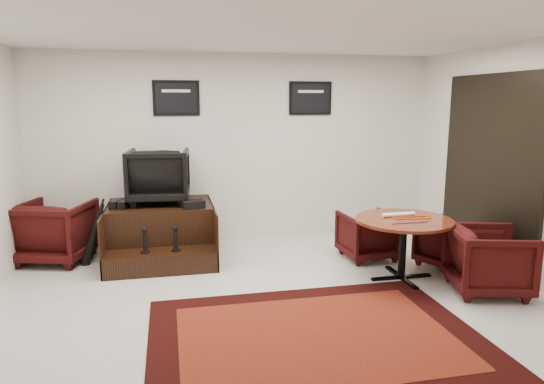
# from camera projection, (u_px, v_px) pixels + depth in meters

# --- Properties ---
(ground) EXTENTS (6.00, 6.00, 0.00)m
(ground) POSITION_uv_depth(u_px,v_px,m) (275.00, 303.00, 5.13)
(ground) COLOR beige
(ground) RESTS_ON ground
(room_shell) EXTENTS (6.02, 5.02, 2.81)m
(room_shell) POSITION_uv_depth(u_px,v_px,m) (311.00, 133.00, 5.00)
(room_shell) COLOR beige
(room_shell) RESTS_ON ground
(area_rug) EXTENTS (2.99, 2.24, 0.01)m
(area_rug) POSITION_uv_depth(u_px,v_px,m) (316.00, 337.00, 4.39)
(area_rug) COLOR black
(area_rug) RESTS_ON ground
(shine_podium) EXTENTS (1.41, 1.45, 0.73)m
(shine_podium) POSITION_uv_depth(u_px,v_px,m) (161.00, 233.00, 6.63)
(shine_podium) COLOR black
(shine_podium) RESTS_ON ground
(shine_chair) EXTENTS (0.86, 0.82, 0.83)m
(shine_chair) POSITION_uv_depth(u_px,v_px,m) (159.00, 173.00, 6.62)
(shine_chair) COLOR black
(shine_chair) RESTS_ON shine_podium
(shoes_pair) EXTENTS (0.30, 0.33, 0.10)m
(shoes_pair) POSITION_uv_depth(u_px,v_px,m) (121.00, 204.00, 6.38)
(shoes_pair) COLOR black
(shoes_pair) RESTS_ON shine_podium
(polish_kit) EXTENTS (0.31, 0.25, 0.10)m
(polish_kit) POSITION_uv_depth(u_px,v_px,m) (193.00, 204.00, 6.36)
(polish_kit) COLOR black
(polish_kit) RESTS_ON shine_podium
(umbrella_black) EXTENTS (0.34, 0.13, 0.91)m
(umbrella_black) POSITION_uv_depth(u_px,v_px,m) (94.00, 231.00, 6.28)
(umbrella_black) COLOR black
(umbrella_black) RESTS_ON ground
(umbrella_hooked) EXTENTS (0.30, 0.11, 0.79)m
(umbrella_hooked) POSITION_uv_depth(u_px,v_px,m) (96.00, 231.00, 6.48)
(umbrella_hooked) COLOR black
(umbrella_hooked) RESTS_ON ground
(armchair_side) EXTENTS (1.06, 1.03, 0.89)m
(armchair_side) POSITION_uv_depth(u_px,v_px,m) (55.00, 228.00, 6.43)
(armchair_side) COLOR black
(armchair_side) RESTS_ON ground
(meeting_table) EXTENTS (1.13, 1.13, 0.74)m
(meeting_table) POSITION_uv_depth(u_px,v_px,m) (404.00, 226.00, 5.73)
(meeting_table) COLOR #49180A
(meeting_table) RESTS_ON ground
(table_chair_back) EXTENTS (0.72, 0.68, 0.70)m
(table_chair_back) POSITION_uv_depth(u_px,v_px,m) (368.00, 233.00, 6.56)
(table_chair_back) COLOR black
(table_chair_back) RESTS_ON ground
(table_chair_window) EXTENTS (0.85, 0.87, 0.68)m
(table_chair_window) POSITION_uv_depth(u_px,v_px,m) (449.00, 241.00, 6.23)
(table_chair_window) COLOR black
(table_chair_window) RESTS_ON ground
(table_chair_corner) EXTENTS (0.91, 0.94, 0.81)m
(table_chair_corner) POSITION_uv_depth(u_px,v_px,m) (489.00, 257.00, 5.37)
(table_chair_corner) COLOR black
(table_chair_corner) RESTS_ON ground
(paper_roll) EXTENTS (0.42, 0.06, 0.05)m
(paper_roll) POSITION_uv_depth(u_px,v_px,m) (398.00, 214.00, 5.82)
(paper_roll) COLOR white
(paper_roll) RESTS_ON meeting_table
(table_clutter) EXTENTS (0.57, 0.30, 0.01)m
(table_clutter) POSITION_uv_depth(u_px,v_px,m) (411.00, 219.00, 5.68)
(table_clutter) COLOR #E8420C
(table_clutter) RESTS_ON meeting_table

